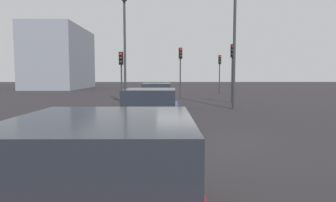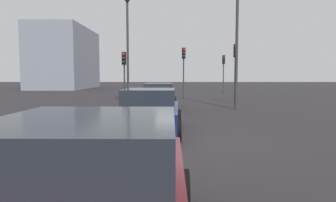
{
  "view_description": "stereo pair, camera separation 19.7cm",
  "coord_description": "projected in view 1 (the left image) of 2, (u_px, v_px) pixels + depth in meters",
  "views": [
    {
      "loc": [
        -8.92,
        1.07,
        1.92
      ],
      "look_at": [
        1.94,
        0.9,
        1.0
      ],
      "focal_mm": 32.8,
      "sensor_mm": 36.0,
      "label": 1
    },
    {
      "loc": [
        -8.92,
        0.87,
        1.92
      ],
      "look_at": [
        1.94,
        0.9,
        1.0
      ],
      "focal_mm": 32.8,
      "sensor_mm": 36.0,
      "label": 2
    }
  ],
  "objects": [
    {
      "name": "street_lamp_kerbside",
      "position": [
        235.0,
        21.0,
        17.11
      ],
      "size": [
        0.56,
        0.36,
        8.52
      ],
      "color": "#2D2D30",
      "rests_on": "ground_plane"
    },
    {
      "name": "building_facade_left",
      "position": [
        61.0,
        58.0,
        44.59
      ],
      "size": [
        14.16,
        6.71,
        8.75
      ],
      "primitive_type": "cube",
      "color": "gray",
      "rests_on": "ground_plane"
    },
    {
      "name": "traffic_light_far_left",
      "position": [
        220.0,
        66.0,
        32.03
      ],
      "size": [
        0.32,
        0.29,
        4.01
      ],
      "rotation": [
        0.0,
        0.0,
        3.11
      ],
      "color": "#2D2D30",
      "rests_on": "ground_plane"
    },
    {
      "name": "street_lamp_far",
      "position": [
        125.0,
        42.0,
        21.35
      ],
      "size": [
        0.56,
        0.36,
        7.22
      ],
      "color": "#2D2D30",
      "rests_on": "ground_plane"
    },
    {
      "name": "car_navy_right_second",
      "position": [
        151.0,
        112.0,
        10.08
      ],
      "size": [
        4.48,
        2.17,
        1.48
      ],
      "rotation": [
        0.0,
        0.0,
        -0.03
      ],
      "color": "#141E4C",
      "rests_on": "ground_plane"
    },
    {
      "name": "traffic_light_far_right",
      "position": [
        121.0,
        66.0,
        21.63
      ],
      "size": [
        0.33,
        0.3,
        3.56
      ],
      "rotation": [
        0.0,
        0.0,
        3.01
      ],
      "color": "#2D2D30",
      "rests_on": "ground_plane"
    },
    {
      "name": "traffic_light_near_left",
      "position": [
        180.0,
        62.0,
        25.4
      ],
      "size": [
        0.33,
        0.3,
        4.19
      ],
      "rotation": [
        0.0,
        0.0,
        3.26
      ],
      "color": "#2D2D30",
      "rests_on": "ground_plane"
    },
    {
      "name": "car_maroon_right_third",
      "position": [
        107.0,
        201.0,
        2.85
      ],
      "size": [
        4.07,
        2.0,
        1.56
      ],
      "rotation": [
        0.0,
        0.0,
        -0.01
      ],
      "color": "#510F16",
      "rests_on": "ground_plane"
    },
    {
      "name": "car_silver_right_lead",
      "position": [
        157.0,
        97.0,
        17.28
      ],
      "size": [
        4.39,
        2.02,
        1.48
      ],
      "rotation": [
        0.0,
        0.0,
        -0.02
      ],
      "color": "#A8AAB2",
      "rests_on": "ground_plane"
    },
    {
      "name": "ground_plane",
      "position": [
        199.0,
        144.0,
        9.07
      ],
      "size": [
        160.0,
        160.0,
        0.2
      ],
      "primitive_type": "cube",
      "color": "black"
    },
    {
      "name": "traffic_light_near_right",
      "position": [
        232.0,
        61.0,
        21.06
      ],
      "size": [
        0.33,
        0.3,
        4.04
      ],
      "rotation": [
        0.0,
        0.0,
        3.02
      ],
      "color": "#2D2D30",
      "rests_on": "ground_plane"
    }
  ]
}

